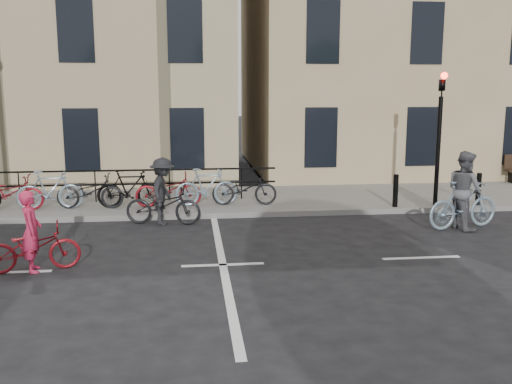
{
  "coord_description": "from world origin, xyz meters",
  "views": [
    {
      "loc": [
        -0.58,
        -10.59,
        3.37
      ],
      "look_at": [
        0.85,
        1.76,
        1.1
      ],
      "focal_mm": 40.0,
      "sensor_mm": 36.0,
      "label": 1
    }
  ],
  "objects": [
    {
      "name": "cyclist_pink",
      "position": [
        -3.53,
        0.04,
        0.53
      ],
      "size": [
        1.8,
        0.95,
        1.53
      ],
      "rotation": [
        0.0,
        0.0,
        1.78
      ],
      "color": "maroon",
      "rests_on": "ground"
    },
    {
      "name": "cyclist_dark",
      "position": [
        -1.28,
        3.55,
        0.66
      ],
      "size": [
        1.98,
        1.18,
        1.68
      ],
      "rotation": [
        0.0,
        0.0,
        1.39
      ],
      "color": "black",
      "rests_on": "ground"
    },
    {
      "name": "traffic_light",
      "position": [
        6.2,
        4.34,
        2.45
      ],
      "size": [
        0.18,
        0.3,
        3.9
      ],
      "color": "black",
      "rests_on": "sidewalk"
    },
    {
      "name": "building_east",
      "position": [
        9.0,
        13.0,
        6.15
      ],
      "size": [
        14.0,
        10.0,
        12.0
      ],
      "primitive_type": "cube",
      "color": "tan",
      "rests_on": "sidewalk"
    },
    {
      "name": "sidewalk",
      "position": [
        -4.0,
        6.0,
        0.07
      ],
      "size": [
        46.0,
        4.0,
        0.15
      ],
      "primitive_type": "cube",
      "color": "slate",
      "rests_on": "ground"
    },
    {
      "name": "cyclist_grey",
      "position": [
        5.97,
        2.25,
        0.77
      ],
      "size": [
        2.04,
        1.07,
        1.9
      ],
      "rotation": [
        0.0,
        0.0,
        1.81
      ],
      "color": "#8098A8",
      "rests_on": "ground"
    },
    {
      "name": "ground",
      "position": [
        0.0,
        0.0,
        0.0
      ],
      "size": [
        120.0,
        120.0,
        0.0
      ],
      "primitive_type": "plane",
      "color": "black",
      "rests_on": "ground"
    },
    {
      "name": "bollard_west",
      "position": [
        7.4,
        4.25,
        0.6
      ],
      "size": [
        0.14,
        0.14,
        0.9
      ],
      "primitive_type": "cylinder",
      "color": "black",
      "rests_on": "sidewalk"
    },
    {
      "name": "parked_bikes",
      "position": [
        -3.3,
        5.04,
        0.64
      ],
      "size": [
        10.4,
        1.23,
        1.05
      ],
      "color": "black",
      "rests_on": "sidewalk"
    },
    {
      "name": "bollard_east",
      "position": [
        5.0,
        4.25,
        0.6
      ],
      "size": [
        0.14,
        0.14,
        0.9
      ],
      "primitive_type": "cylinder",
      "color": "black",
      "rests_on": "sidewalk"
    }
  ]
}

